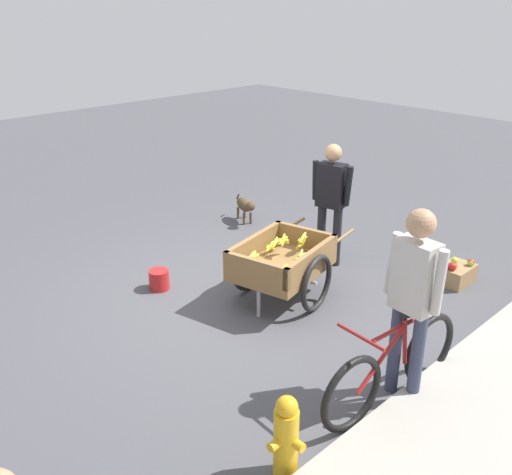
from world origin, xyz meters
name	(u,v)px	position (x,y,z in m)	size (l,w,h in m)	color
ground_plane	(239,298)	(0.00, 0.00, 0.00)	(24.00, 24.00, 0.00)	#47474C
fruit_cart	(282,264)	(-0.33, 0.34, 0.44)	(1.77, 1.11, 0.73)	olive
vendor_person	(331,194)	(-1.46, 0.10, 0.92)	(0.27, 0.54, 1.55)	black
bicycle	(393,368)	(0.32, 2.23, 0.35)	(1.66, 0.46, 0.85)	black
cyclist_person	(413,289)	(0.16, 2.24, 1.03)	(0.23, 0.54, 1.71)	#333851
dog	(245,205)	(-1.67, -1.69, 0.27)	(0.34, 0.63, 0.40)	#4C3823
fire_hydrant	(286,437)	(1.52, 2.15, 0.33)	(0.25, 0.25, 0.67)	gold
plastic_bucket	(159,280)	(0.52, -0.81, 0.12)	(0.23, 0.23, 0.23)	#B21E1E
apple_crate	(456,273)	(-2.12, 1.52, 0.12)	(0.44, 0.32, 0.31)	#99754C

